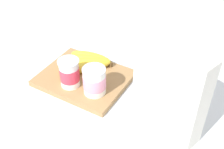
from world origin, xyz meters
The scene contains 6 objects.
ground_plane centered at (0.00, 0.00, 0.00)m, with size 2.40×2.40×0.00m, color silver.
cutting_board centered at (0.00, 0.00, 0.01)m, with size 0.29×0.23×0.02m, color #A37A4C.
cereal_box centered at (-0.31, 0.05, 0.13)m, with size 0.21×0.06×0.27m, color white.
yogurt_cup_front centered at (-0.07, 0.05, 0.06)m, with size 0.07×0.07×0.09m.
yogurt_cup_back centered at (0.01, 0.06, 0.07)m, with size 0.07×0.07×0.10m.
banana_bunch centered at (0.02, -0.05, 0.04)m, with size 0.18×0.16×0.04m.
Camera 1 is at (-0.46, 0.61, 0.63)m, focal length 46.53 mm.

